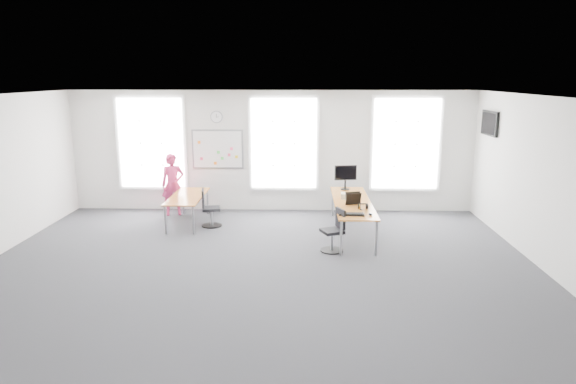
{
  "coord_description": "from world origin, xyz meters",
  "views": [
    {
      "loc": [
        0.78,
        -8.64,
        3.34
      ],
      "look_at": [
        0.49,
        1.2,
        1.1
      ],
      "focal_mm": 32.0,
      "sensor_mm": 36.0,
      "label": 1
    }
  ],
  "objects_px": {
    "person": "(173,185)",
    "keyboard": "(352,214)",
    "desk_right": "(352,203)",
    "chair_left": "(209,210)",
    "chair_right": "(334,233)",
    "monitor": "(346,175)",
    "headphones": "(363,206)",
    "desk_left": "(187,198)"
  },
  "relations": [
    {
      "from": "keyboard",
      "to": "monitor",
      "type": "height_order",
      "value": "monitor"
    },
    {
      "from": "desk_left",
      "to": "monitor",
      "type": "bearing_deg",
      "value": 7.67
    },
    {
      "from": "person",
      "to": "headphones",
      "type": "xyz_separation_m",
      "value": [
        4.37,
        -2.05,
        0.01
      ]
    },
    {
      "from": "chair_right",
      "to": "keyboard",
      "type": "relative_size",
      "value": 1.7
    },
    {
      "from": "chair_left",
      "to": "person",
      "type": "relative_size",
      "value": 0.57
    },
    {
      "from": "headphones",
      "to": "monitor",
      "type": "relative_size",
      "value": 0.34
    },
    {
      "from": "chair_right",
      "to": "monitor",
      "type": "distance_m",
      "value": 2.43
    },
    {
      "from": "desk_left",
      "to": "headphones",
      "type": "xyz_separation_m",
      "value": [
        3.85,
        -1.29,
        0.16
      ]
    },
    {
      "from": "desk_right",
      "to": "keyboard",
      "type": "distance_m",
      "value": 1.11
    },
    {
      "from": "keyboard",
      "to": "headphones",
      "type": "bearing_deg",
      "value": 66.3
    },
    {
      "from": "chair_left",
      "to": "headphones",
      "type": "height_order",
      "value": "chair_left"
    },
    {
      "from": "person",
      "to": "headphones",
      "type": "distance_m",
      "value": 4.82
    },
    {
      "from": "chair_right",
      "to": "keyboard",
      "type": "bearing_deg",
      "value": 75.22
    },
    {
      "from": "desk_left",
      "to": "monitor",
      "type": "distance_m",
      "value": 3.7
    },
    {
      "from": "desk_left",
      "to": "headphones",
      "type": "distance_m",
      "value": 4.06
    },
    {
      "from": "desk_left",
      "to": "keyboard",
      "type": "relative_size",
      "value": 3.65
    },
    {
      "from": "desk_right",
      "to": "person",
      "type": "xyz_separation_m",
      "value": [
        -4.22,
        1.42,
        0.09
      ]
    },
    {
      "from": "desk_right",
      "to": "chair_left",
      "type": "height_order",
      "value": "chair_left"
    },
    {
      "from": "keyboard",
      "to": "chair_right",
      "type": "bearing_deg",
      "value": -166.61
    },
    {
      "from": "keyboard",
      "to": "chair_left",
      "type": "bearing_deg",
      "value": 158.44
    },
    {
      "from": "desk_right",
      "to": "keyboard",
      "type": "xyz_separation_m",
      "value": [
        -0.11,
        -1.1,
        0.06
      ]
    },
    {
      "from": "desk_left",
      "to": "keyboard",
      "type": "bearing_deg",
      "value": -26.18
    },
    {
      "from": "chair_right",
      "to": "headphones",
      "type": "xyz_separation_m",
      "value": [
        0.59,
        0.52,
        0.4
      ]
    },
    {
      "from": "person",
      "to": "monitor",
      "type": "height_order",
      "value": "person"
    },
    {
      "from": "desk_right",
      "to": "chair_left",
      "type": "bearing_deg",
      "value": 171.81
    },
    {
      "from": "desk_left",
      "to": "chair_right",
      "type": "distance_m",
      "value": 3.74
    },
    {
      "from": "chair_right",
      "to": "person",
      "type": "bearing_deg",
      "value": -146.98
    },
    {
      "from": "person",
      "to": "keyboard",
      "type": "xyz_separation_m",
      "value": [
        4.1,
        -2.52,
        -0.03
      ]
    },
    {
      "from": "desk_right",
      "to": "monitor",
      "type": "height_order",
      "value": "monitor"
    },
    {
      "from": "desk_right",
      "to": "headphones",
      "type": "height_order",
      "value": "headphones"
    },
    {
      "from": "chair_left",
      "to": "headphones",
      "type": "distance_m",
      "value": 3.52
    },
    {
      "from": "person",
      "to": "monitor",
      "type": "bearing_deg",
      "value": -21.06
    },
    {
      "from": "chair_left",
      "to": "keyboard",
      "type": "bearing_deg",
      "value": -126.27
    },
    {
      "from": "headphones",
      "to": "desk_left",
      "type": "bearing_deg",
      "value": 162.09
    },
    {
      "from": "keyboard",
      "to": "monitor",
      "type": "relative_size",
      "value": 0.85
    },
    {
      "from": "desk_right",
      "to": "headphones",
      "type": "distance_m",
      "value": 0.65
    },
    {
      "from": "keyboard",
      "to": "monitor",
      "type": "bearing_deg",
      "value": 94.04
    },
    {
      "from": "desk_left",
      "to": "person",
      "type": "relative_size",
      "value": 1.2
    },
    {
      "from": "chair_left",
      "to": "monitor",
      "type": "bearing_deg",
      "value": -86.68
    },
    {
      "from": "chair_right",
      "to": "keyboard",
      "type": "height_order",
      "value": "chair_right"
    },
    {
      "from": "desk_left",
      "to": "person",
      "type": "height_order",
      "value": "person"
    },
    {
      "from": "desk_left",
      "to": "chair_left",
      "type": "relative_size",
      "value": 2.12
    }
  ]
}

